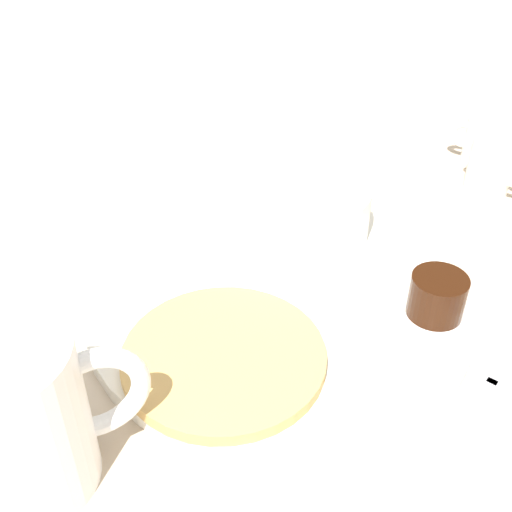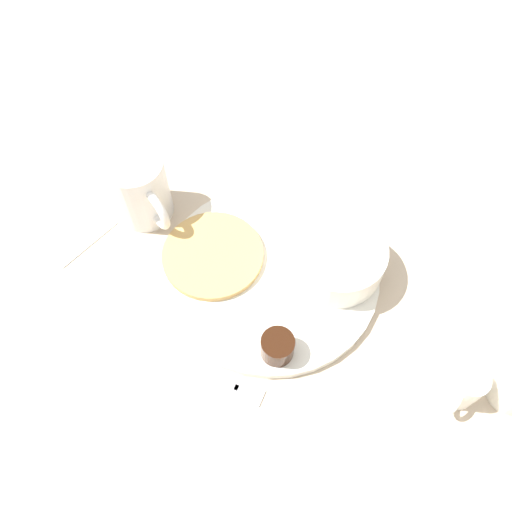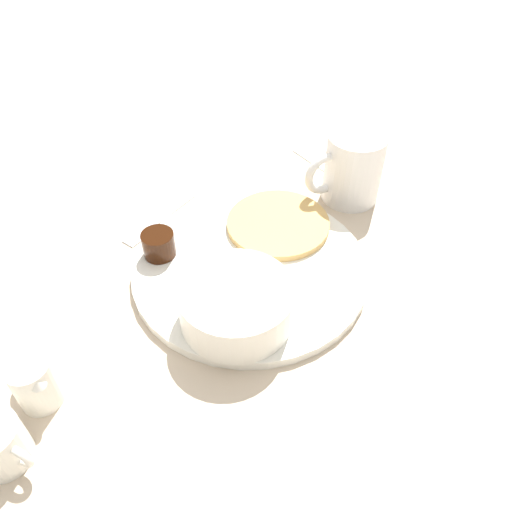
{
  "view_description": "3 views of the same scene",
  "coord_description": "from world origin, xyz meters",
  "px_view_note": "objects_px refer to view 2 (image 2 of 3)",
  "views": [
    {
      "loc": [
        0.22,
        -0.3,
        0.32
      ],
      "look_at": [
        -0.01,
        -0.01,
        0.05
      ],
      "focal_mm": 45.0,
      "sensor_mm": 36.0,
      "label": 1
    },
    {
      "loc": [
        0.3,
        0.12,
        0.58
      ],
      "look_at": [
        0.01,
        -0.02,
        0.05
      ],
      "focal_mm": 35.0,
      "sensor_mm": 36.0,
      "label": 2
    },
    {
      "loc": [
        -0.26,
        0.34,
        0.44
      ],
      "look_at": [
        -0.01,
        0.0,
        0.03
      ],
      "focal_mm": 35.0,
      "sensor_mm": 36.0,
      "label": 3
    }
  ],
  "objects_px": {
    "coffee_mug": "(140,190)",
    "creamer_pitcher_near": "(463,386)",
    "plate": "(270,272)",
    "bowl": "(337,257)",
    "fork": "(224,382)"
  },
  "relations": [
    {
      "from": "creamer_pitcher_near",
      "to": "fork",
      "type": "height_order",
      "value": "creamer_pitcher_near"
    },
    {
      "from": "bowl",
      "to": "coffee_mug",
      "type": "distance_m",
      "value": 0.28
    },
    {
      "from": "plate",
      "to": "creamer_pitcher_near",
      "type": "distance_m",
      "value": 0.27
    },
    {
      "from": "coffee_mug",
      "to": "creamer_pitcher_near",
      "type": "distance_m",
      "value": 0.47
    },
    {
      "from": "creamer_pitcher_near",
      "to": "plate",
      "type": "bearing_deg",
      "value": -102.03
    },
    {
      "from": "fork",
      "to": "bowl",
      "type": "bearing_deg",
      "value": 161.8
    },
    {
      "from": "plate",
      "to": "bowl",
      "type": "bearing_deg",
      "value": 117.83
    },
    {
      "from": "plate",
      "to": "fork",
      "type": "distance_m",
      "value": 0.16
    },
    {
      "from": "creamer_pitcher_near",
      "to": "fork",
      "type": "relative_size",
      "value": 0.48
    },
    {
      "from": "bowl",
      "to": "fork",
      "type": "distance_m",
      "value": 0.21
    },
    {
      "from": "coffee_mug",
      "to": "fork",
      "type": "height_order",
      "value": "coffee_mug"
    },
    {
      "from": "plate",
      "to": "bowl",
      "type": "distance_m",
      "value": 0.09
    },
    {
      "from": "plate",
      "to": "coffee_mug",
      "type": "xyz_separation_m",
      "value": [
        -0.02,
        -0.2,
        0.04
      ]
    },
    {
      "from": "plate",
      "to": "fork",
      "type": "relative_size",
      "value": 2.18
    },
    {
      "from": "plate",
      "to": "fork",
      "type": "xyz_separation_m",
      "value": [
        0.16,
        0.01,
        -0.0
      ]
    }
  ]
}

